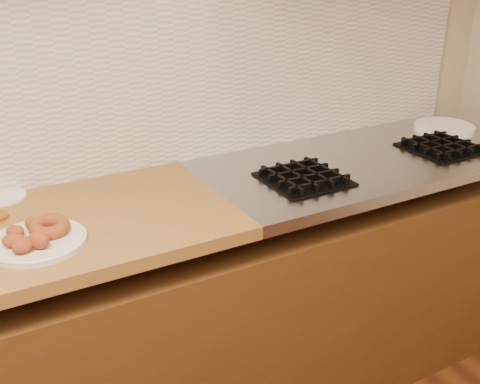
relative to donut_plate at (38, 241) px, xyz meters
name	(u,v)px	position (x,y,z in m)	size (l,w,h in m)	color
wall_back	(13,46)	(0.07, 0.41, 0.44)	(4.00, 0.02, 2.70)	#B5A98A
base_cabinet	(77,365)	(0.07, 0.10, -0.52)	(3.60, 0.60, 0.77)	#4C2C16
stovetop	(367,161)	(1.22, 0.10, -0.03)	(1.30, 0.62, 0.04)	#9EA0A5
backsplash	(22,97)	(0.07, 0.40, 0.29)	(3.60, 0.02, 0.60)	beige
burner_grates	(378,160)	(1.20, 0.02, 0.00)	(0.91, 0.26, 0.03)	black
donut_plate	(38,241)	(0.00, 0.00, 0.00)	(0.25, 0.25, 0.01)	beige
ring_donut	(49,227)	(0.04, 0.02, 0.03)	(0.11, 0.11, 0.04)	#96421E
fried_dough_chunks	(25,238)	(-0.03, -0.01, 0.03)	(0.13, 0.18, 0.05)	#96421E
tub_lid	(3,197)	(-0.04, 0.36, 0.00)	(0.14, 0.14, 0.01)	white
plate_stack	(444,127)	(1.72, 0.20, 0.01)	(0.25, 0.25, 0.02)	white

